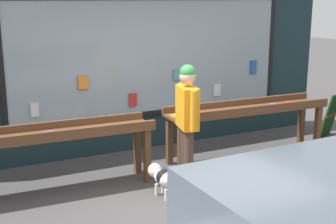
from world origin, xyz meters
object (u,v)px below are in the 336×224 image
at_px(person_browsing, 187,115).
at_px(small_dog, 162,177).
at_px(display_table_right, 248,113).
at_px(display_table_left, 50,139).

xyz_separation_m(person_browsing, small_dog, (-0.50, -0.25, -0.74)).
distance_m(display_table_right, small_dog, 2.15).
distance_m(display_table_left, display_table_right, 3.23).
relative_size(display_table_left, small_dog, 4.95).
distance_m(display_table_left, small_dog, 1.59).
relative_size(display_table_left, person_browsing, 1.65).
xyz_separation_m(display_table_left, small_dog, (1.29, -0.80, -0.48)).
bearing_deg(display_table_right, person_browsing, -158.97).
bearing_deg(small_dog, display_table_right, -77.26).
bearing_deg(person_browsing, small_dog, 128.51).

